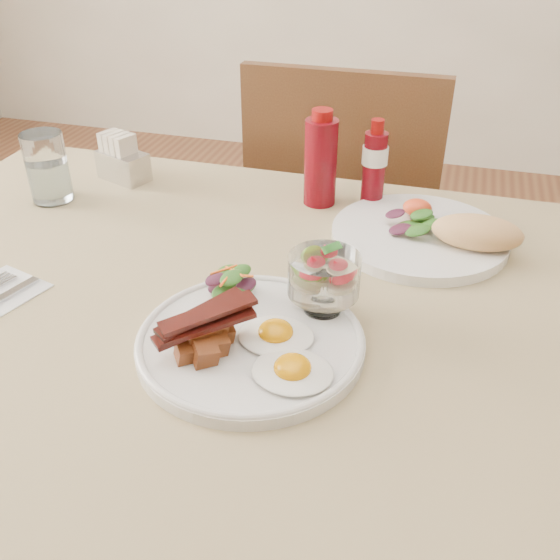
% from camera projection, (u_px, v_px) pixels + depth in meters
% --- Properties ---
extents(table, '(1.33, 0.88, 0.75)m').
position_uv_depth(table, '(260.00, 350.00, 0.90)').
color(table, '#54341A').
rests_on(table, ground).
extents(chair_far, '(0.42, 0.42, 0.93)m').
position_uv_depth(chair_far, '(345.00, 229.00, 1.51)').
color(chair_far, '#54341A').
rests_on(chair_far, ground).
extents(main_plate, '(0.28, 0.28, 0.02)m').
position_uv_depth(main_plate, '(251.00, 343.00, 0.76)').
color(main_plate, silver).
rests_on(main_plate, table).
extents(fried_eggs, '(0.15, 0.17, 0.03)m').
position_uv_depth(fried_eggs, '(284.00, 351.00, 0.73)').
color(fried_eggs, white).
rests_on(fried_eggs, main_plate).
extents(bacon_potato_pile, '(0.11, 0.11, 0.06)m').
position_uv_depth(bacon_potato_pile, '(205.00, 332.00, 0.73)').
color(bacon_potato_pile, maroon).
rests_on(bacon_potato_pile, main_plate).
extents(side_salad, '(0.08, 0.07, 0.04)m').
position_uv_depth(side_salad, '(232.00, 284.00, 0.83)').
color(side_salad, '#1B4A13').
rests_on(side_salad, main_plate).
extents(fruit_cup, '(0.09, 0.09, 0.09)m').
position_uv_depth(fruit_cup, '(324.00, 276.00, 0.78)').
color(fruit_cup, white).
rests_on(fruit_cup, main_plate).
extents(second_plate, '(0.30, 0.28, 0.07)m').
position_uv_depth(second_plate, '(433.00, 233.00, 0.98)').
color(second_plate, silver).
rests_on(second_plate, table).
extents(ketchup_bottle, '(0.07, 0.07, 0.17)m').
position_uv_depth(ketchup_bottle, '(321.00, 161.00, 1.07)').
color(ketchup_bottle, '#5C050D').
rests_on(ketchup_bottle, table).
extents(hot_sauce_bottle, '(0.05, 0.05, 0.16)m').
position_uv_depth(hot_sauce_bottle, '(374.00, 165.00, 1.07)').
color(hot_sauce_bottle, '#5C050D').
rests_on(hot_sauce_bottle, table).
extents(sugar_caddy, '(0.11, 0.08, 0.09)m').
position_uv_depth(sugar_caddy, '(122.00, 161.00, 1.18)').
color(sugar_caddy, silver).
rests_on(sugar_caddy, table).
extents(water_glass, '(0.07, 0.07, 0.12)m').
position_uv_depth(water_glass, '(48.00, 171.00, 1.10)').
color(water_glass, white).
rests_on(water_glass, table).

